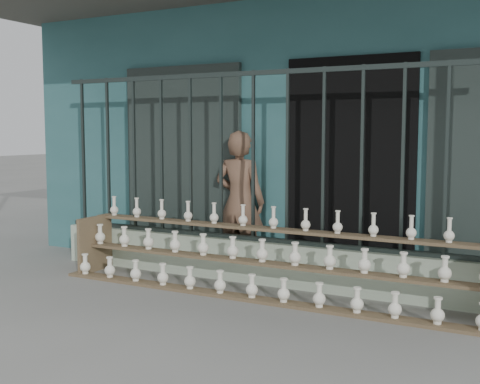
% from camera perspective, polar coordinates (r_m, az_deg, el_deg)
% --- Properties ---
extents(ground, '(60.00, 60.00, 0.00)m').
position_cam_1_polar(ground, '(5.46, -4.99, -11.44)').
color(ground, slate).
extents(workshop_building, '(7.40, 6.60, 3.21)m').
position_cam_1_polar(workshop_building, '(9.07, 9.62, 5.71)').
color(workshop_building, '#2E5F62').
rests_on(workshop_building, ground).
extents(parapet_wall, '(5.00, 0.20, 0.45)m').
position_cam_1_polar(parapet_wall, '(6.50, 1.24, -6.58)').
color(parapet_wall, '#B2C5A9').
rests_on(parapet_wall, ground).
extents(security_fence, '(5.00, 0.04, 1.80)m').
position_cam_1_polar(security_fence, '(6.36, 1.26, 3.37)').
color(security_fence, '#283330').
rests_on(security_fence, parapet_wall).
extents(shelf_rack, '(4.50, 0.68, 0.85)m').
position_cam_1_polar(shelf_rack, '(5.98, 2.09, -6.33)').
color(shelf_rack, brown).
rests_on(shelf_rack, ground).
extents(elderly_woman, '(0.62, 0.44, 1.62)m').
position_cam_1_polar(elderly_woman, '(6.88, -0.02, -0.93)').
color(elderly_woman, brown).
rests_on(elderly_woman, ground).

